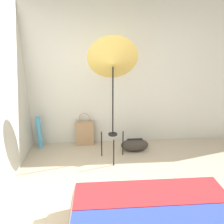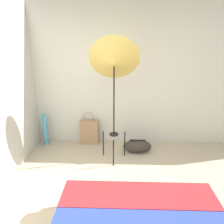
# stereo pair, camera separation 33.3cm
# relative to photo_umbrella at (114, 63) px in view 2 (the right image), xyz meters

# --- Properties ---
(wall_back) EXTENTS (8.00, 0.05, 2.60)m
(wall_back) POSITION_rel_photo_umbrella_xyz_m (0.25, 0.69, -0.33)
(wall_back) COLOR beige
(wall_back) RESTS_ON ground_plane
(wall_side_left) EXTENTS (0.05, 8.00, 2.60)m
(wall_side_left) POSITION_rel_photo_umbrella_xyz_m (-1.54, -0.47, -0.33)
(wall_side_left) COLOR beige
(wall_side_left) RESTS_ON ground_plane
(photo_umbrella) EXTENTS (0.78, 0.53, 2.02)m
(photo_umbrella) POSITION_rel_photo_umbrella_xyz_m (0.00, 0.00, 0.00)
(photo_umbrella) COLOR black
(photo_umbrella) RESTS_ON ground_plane
(tote_bag) EXTENTS (0.34, 0.12, 0.65)m
(tote_bag) POSITION_rel_photo_umbrella_xyz_m (-0.50, 0.57, -1.39)
(tote_bag) COLOR #9E7A56
(tote_bag) RESTS_ON ground_plane
(duffel_bag) EXTENTS (0.51, 0.24, 0.24)m
(duffel_bag) POSITION_rel_photo_umbrella_xyz_m (0.42, 0.24, -1.52)
(duffel_bag) COLOR #332D28
(duffel_bag) RESTS_ON ground_plane
(paper_roll) EXTENTS (0.09, 0.09, 0.62)m
(paper_roll) POSITION_rel_photo_umbrella_xyz_m (-1.34, 0.49, -1.32)
(paper_roll) COLOR #4CA3D1
(paper_roll) RESTS_ON ground_plane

